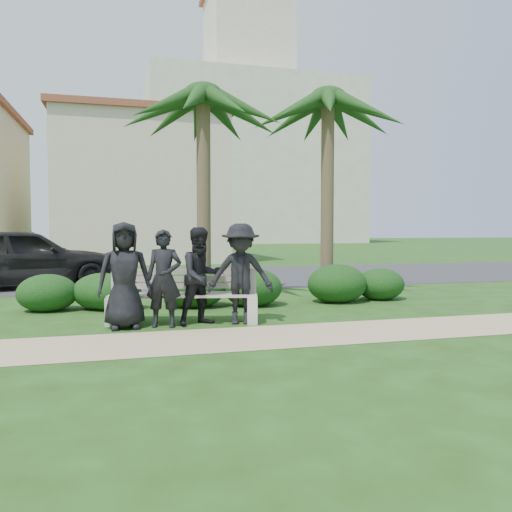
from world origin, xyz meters
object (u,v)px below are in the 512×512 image
object	(u,v)px
park_bench	(183,299)
man_b	(164,278)
man_c	(201,276)
palm_left	(203,98)
man_d	(241,274)
man_a	(124,275)
car_a	(24,258)
palm_right	(328,101)

from	to	relation	value
park_bench	man_b	size ratio (longest dim) A/B	1.65
man_c	palm_left	distance (m)	4.88
man_b	man_c	size ratio (longest dim) A/B	0.98
man_d	palm_left	xyz separation A→B (m)	(-0.13, 3.14, 3.73)
man_c	man_a	bearing A→B (deg)	161.05
man_a	man_d	size ratio (longest dim) A/B	1.01
man_c	palm_left	world-z (taller)	palm_left
park_bench	car_a	distance (m)	7.31
man_c	palm_left	xyz separation A→B (m)	(0.53, 3.06, 3.77)
palm_left	man_d	bearing A→B (deg)	-87.67
man_a	man_c	bearing A→B (deg)	-3.24
park_bench	car_a	world-z (taller)	car_a
man_c	man_d	size ratio (longest dim) A/B	0.96
man_a	man_b	bearing A→B (deg)	-8.35
man_d	man_c	bearing A→B (deg)	-175.82
man_b	palm_left	size ratio (longest dim) A/B	0.29
park_bench	man_c	bearing A→B (deg)	-31.35
man_a	car_a	size ratio (longest dim) A/B	0.35
man_d	man_a	bearing A→B (deg)	-170.93
park_bench	man_a	distance (m)	1.11
man_a	man_b	distance (m)	0.63
man_d	park_bench	bearing A→B (deg)	170.93
park_bench	palm_right	size ratio (longest dim) A/B	0.46
man_a	palm_left	size ratio (longest dim) A/B	0.31
palm_right	car_a	distance (m)	9.16
park_bench	palm_left	xyz separation A→B (m)	(0.81, 2.79, 4.19)
man_a	man_d	xyz separation A→B (m)	(1.91, -0.09, -0.01)
park_bench	car_a	size ratio (longest dim) A/B	0.54
man_a	car_a	bearing A→B (deg)	108.82
palm_left	car_a	size ratio (longest dim) A/B	1.14
man_c	man_b	bearing A→B (deg)	166.14
man_a	man_c	world-z (taller)	man_a
man_a	man_c	size ratio (longest dim) A/B	1.05
car_a	palm_right	bearing A→B (deg)	-132.05
man_d	palm_right	distance (m)	5.86
man_c	man_d	distance (m)	0.66
palm_right	palm_left	bearing A→B (deg)	-178.32
park_bench	man_c	size ratio (longest dim) A/B	1.61
park_bench	man_b	distance (m)	0.62
palm_left	car_a	bearing A→B (deg)	141.47
man_d	palm_left	world-z (taller)	palm_left
park_bench	man_a	bearing A→B (deg)	-152.25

